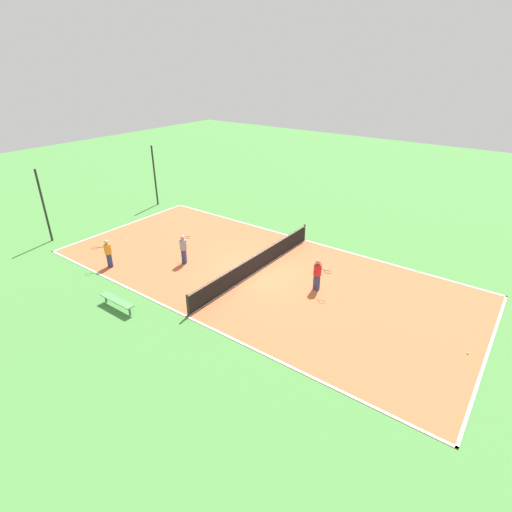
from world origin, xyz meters
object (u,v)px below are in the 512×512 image
player_coach_red (317,273)px  tennis_ball_midcourt (216,222)px  tennis_ball_right_alley (122,237)px  bench (117,301)px  fence_post_back_right (155,176)px  tennis_net (256,263)px  fence_post_back_left (44,206)px  tennis_ball_far_baseline (468,353)px  player_center_orange (108,252)px  player_baseline_gray (183,247)px

player_coach_red → tennis_ball_midcourt: (3.59, 9.47, -0.83)m
tennis_ball_midcourt → tennis_ball_right_alley: (-5.29, 2.83, 0.00)m
bench → fence_post_back_right: fence_post_back_right is taller
tennis_net → fence_post_back_left: fence_post_back_left is taller
tennis_ball_far_baseline → tennis_ball_right_alley: bearing=92.9°
player_center_orange → fence_post_back_left: bearing=-53.2°
player_baseline_gray → fence_post_back_left: (-2.59, 8.47, 1.20)m
bench → tennis_ball_right_alley: bench is taller
bench → fence_post_back_left: fence_post_back_left is taller
player_center_orange → fence_post_back_right: (8.12, 5.64, 1.27)m
player_coach_red → tennis_ball_right_alley: 12.44m
bench → tennis_ball_midcourt: bearing=-71.7°
player_center_orange → tennis_ball_midcourt: bearing=-145.2°
tennis_net → tennis_ball_midcourt: bearing=57.9°
bench → tennis_ball_right_alley: (4.79, 6.16, -0.34)m
tennis_net → tennis_ball_right_alley: size_ratio=141.95×
bench → player_baseline_gray: player_baseline_gray is taller
fence_post_back_left → fence_post_back_right: size_ratio=1.00×
tennis_net → fence_post_back_right: 12.82m
player_center_orange → player_baseline_gray: player_baseline_gray is taller
player_center_orange → fence_post_back_left: 5.79m
fence_post_back_left → player_coach_red: bearing=-74.1°
tennis_net → tennis_ball_far_baseline: bearing=-92.6°
tennis_net → player_coach_red: size_ratio=6.31×
tennis_net → bench: (-6.20, 2.85, -0.14)m
player_center_orange → player_coach_red: (4.33, -9.70, 0.03)m
tennis_ball_far_baseline → fence_post_back_right: bearing=78.4°
tennis_ball_midcourt → fence_post_back_right: fence_post_back_right is taller
tennis_ball_midcourt → fence_post_back_right: size_ratio=0.02×
tennis_net → player_baseline_gray: (-1.48, 3.58, 0.40)m
player_coach_red → tennis_ball_midcourt: bearing=172.4°
fence_post_back_left → fence_post_back_right: (8.14, 0.00, 0.00)m
tennis_ball_far_baseline → player_center_orange: bearing=102.4°
tennis_net → player_coach_red: 3.33m
tennis_ball_midcourt → tennis_ball_right_alley: 6.00m
bench → player_coach_red: (6.49, -6.14, 0.50)m
fence_post_back_right → tennis_ball_right_alley: bearing=-150.9°
fence_post_back_right → player_coach_red: bearing=-103.8°
tennis_net → player_center_orange: bearing=122.3°
player_coach_red → fence_post_back_right: 15.86m
tennis_ball_right_alley → fence_post_back_left: bearing=131.1°
tennis_ball_midcourt → player_baseline_gray: bearing=-154.2°
player_center_orange → fence_post_back_left: size_ratio=0.35×
tennis_ball_right_alley → fence_post_back_right: 6.61m
bench → tennis_net: bearing=-114.6°
fence_post_back_right → fence_post_back_left: bearing=180.0°
player_coach_red → tennis_ball_right_alley: size_ratio=22.49×
player_coach_red → tennis_net: bearing=-161.8°
player_baseline_gray → player_coach_red: size_ratio=1.04×
tennis_net → player_center_orange: size_ratio=6.49×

